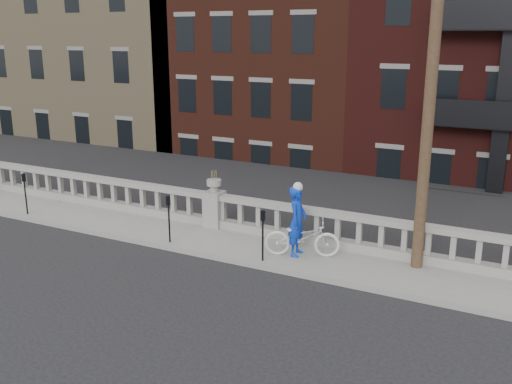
% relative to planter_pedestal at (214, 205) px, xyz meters
% --- Properties ---
extents(ground, '(120.00, 120.00, 0.00)m').
position_rel_planter_pedestal_xyz_m(ground, '(0.00, -3.95, -0.83)').
color(ground, black).
rests_on(ground, ground).
extents(sidewalk, '(32.00, 2.20, 0.15)m').
position_rel_planter_pedestal_xyz_m(sidewalk, '(0.00, -0.95, -0.76)').
color(sidewalk, gray).
rests_on(sidewalk, ground).
extents(balustrade, '(28.00, 0.34, 1.03)m').
position_rel_planter_pedestal_xyz_m(balustrade, '(0.00, 0.00, -0.19)').
color(balustrade, gray).
rests_on(balustrade, sidewalk).
extents(planter_pedestal, '(0.55, 0.55, 1.76)m').
position_rel_planter_pedestal_xyz_m(planter_pedestal, '(0.00, 0.00, 0.00)').
color(planter_pedestal, gray).
rests_on(planter_pedestal, sidewalk).
extents(lower_level, '(80.00, 44.00, 20.80)m').
position_rel_planter_pedestal_xyz_m(lower_level, '(0.56, 19.09, 1.80)').
color(lower_level, '#605E59').
rests_on(lower_level, ground).
extents(utility_pole, '(1.60, 0.28, 10.00)m').
position_rel_planter_pedestal_xyz_m(utility_pole, '(6.20, -0.35, 4.41)').
color(utility_pole, '#422D1E').
rests_on(utility_pole, sidewalk).
extents(parking_meter_b, '(0.10, 0.09, 1.36)m').
position_rel_planter_pedestal_xyz_m(parking_meter_b, '(-6.09, -1.80, 0.17)').
color(parking_meter_b, black).
rests_on(parking_meter_b, sidewalk).
extents(parking_meter_c, '(0.10, 0.09, 1.36)m').
position_rel_planter_pedestal_xyz_m(parking_meter_c, '(-0.39, -1.80, 0.17)').
color(parking_meter_c, black).
rests_on(parking_meter_c, sidewalk).
extents(parking_meter_d, '(0.10, 0.09, 1.36)m').
position_rel_planter_pedestal_xyz_m(parking_meter_d, '(2.55, -1.80, 0.17)').
color(parking_meter_d, black).
rests_on(parking_meter_d, sidewalk).
extents(bicycle, '(2.10, 1.36, 1.04)m').
position_rel_planter_pedestal_xyz_m(bicycle, '(3.32, -1.01, -0.16)').
color(bicycle, silver).
rests_on(bicycle, sidewalk).
extents(cyclist, '(0.52, 0.73, 1.89)m').
position_rel_planter_pedestal_xyz_m(cyclist, '(3.17, -1.01, 0.27)').
color(cyclist, '#0D36C6').
rests_on(cyclist, sidewalk).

